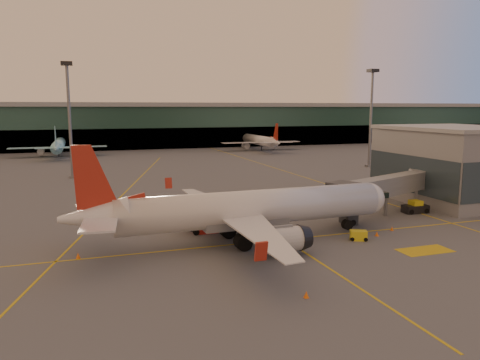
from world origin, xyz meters
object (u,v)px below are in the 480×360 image
object	(u,v)px
main_airplane	(243,210)
pushback_tug	(415,208)
catering_truck	(204,215)
gpu_cart	(358,236)

from	to	relation	value
main_airplane	pushback_tug	bearing A→B (deg)	10.84
catering_truck	pushback_tug	xyz separation A→B (m)	(32.90, 0.69, -1.45)
catering_truck	gpu_cart	bearing A→B (deg)	-30.75
pushback_tug	catering_truck	bearing A→B (deg)	-176.01
main_airplane	gpu_cart	xyz separation A→B (m)	(13.45, -3.47, -3.32)
main_airplane	gpu_cart	world-z (taller)	main_airplane
pushback_tug	main_airplane	bearing A→B (deg)	-164.70
gpu_cart	main_airplane	bearing A→B (deg)	-170.12
pushback_tug	gpu_cart	bearing A→B (deg)	-145.55
main_airplane	catering_truck	bearing A→B (deg)	115.98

